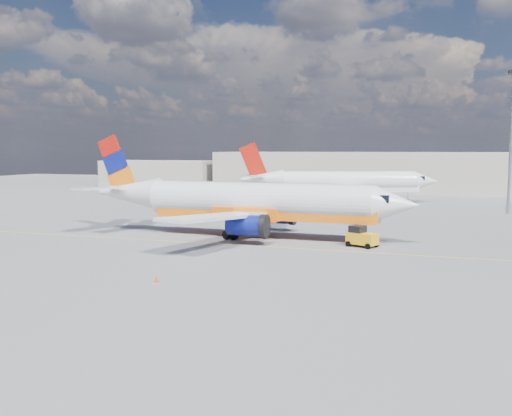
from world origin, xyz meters
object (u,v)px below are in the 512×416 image
(main_jet, at_px, (249,202))
(gse_tug, at_px, (361,237))
(traffic_cone, at_px, (156,280))
(second_jet, at_px, (343,183))

(main_jet, bearing_deg, gse_tug, -10.92)
(gse_tug, bearing_deg, main_jet, -168.26)
(main_jet, distance_m, gse_tug, 11.96)
(main_jet, xyz_separation_m, traffic_cone, (1.00, -20.61, -3.16))
(main_jet, distance_m, traffic_cone, 20.87)
(second_jet, bearing_deg, gse_tug, -98.88)
(main_jet, relative_size, second_jet, 1.06)
(main_jet, bearing_deg, second_jet, 87.41)
(second_jet, distance_m, traffic_cone, 59.05)
(traffic_cone, bearing_deg, second_jet, 88.66)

